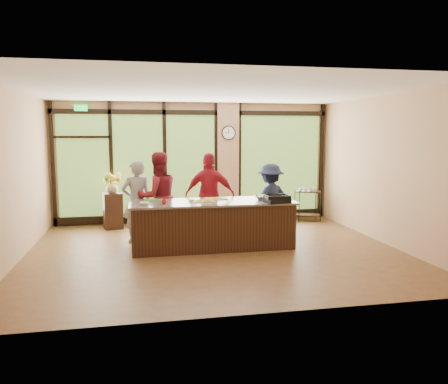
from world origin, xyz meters
name	(u,v)px	position (x,y,z in m)	size (l,w,h in m)	color
floor	(215,251)	(0.00, 0.00, 0.00)	(7.00, 7.00, 0.00)	brown
ceiling	(215,91)	(0.00, 0.00, 3.00)	(7.00, 7.00, 0.00)	silver
back_wall	(195,163)	(0.00, 3.00, 1.50)	(7.00, 7.00, 0.00)	tan
left_wall	(14,176)	(-3.50, 0.00, 1.50)	(6.00, 6.00, 0.00)	tan
right_wall	(386,170)	(3.50, 0.00, 1.50)	(6.00, 6.00, 0.00)	tan
window_wall	(201,167)	(0.16, 2.95, 1.39)	(6.90, 0.12, 3.00)	tan
island_base	(212,225)	(0.00, 0.30, 0.44)	(3.10, 1.00, 0.88)	black
countertop	(212,202)	(0.00, 0.30, 0.90)	(3.20, 1.10, 0.04)	slate
wall_clock	(229,133)	(0.85, 2.87, 2.25)	(0.36, 0.04, 0.36)	black
cook_left	(137,201)	(-1.45, 1.03, 0.85)	(0.62, 0.41, 1.69)	gray
cook_midleft	(158,197)	(-1.02, 1.05, 0.93)	(0.90, 0.70, 1.85)	maroon
cook_midright	(210,195)	(0.09, 1.16, 0.91)	(1.07, 0.44, 1.82)	maroon
cook_right	(270,199)	(1.44, 1.15, 0.79)	(1.02, 0.59, 1.58)	#1A2139
roasting_pan	(277,201)	(1.18, -0.11, 0.96)	(0.45, 0.35, 0.08)	black
mixing_bowl	(263,198)	(1.03, 0.30, 0.96)	(0.34, 0.34, 0.08)	silver
cutting_board_left	(153,200)	(-1.13, 0.66, 0.93)	(0.37, 0.28, 0.01)	#348530
cutting_board_center	(216,199)	(0.13, 0.58, 0.93)	(0.44, 0.33, 0.01)	gold
cutting_board_right	(203,201)	(-0.18, 0.30, 0.93)	(0.42, 0.31, 0.01)	gold
prep_bowl_near	(144,204)	(-1.31, 0.09, 0.95)	(0.17, 0.17, 0.05)	white
prep_bowl_mid	(207,200)	(-0.10, 0.28, 0.94)	(0.15, 0.15, 0.05)	white
prep_bowl_far	(191,200)	(-0.40, 0.41, 0.93)	(0.12, 0.12, 0.03)	white
red_ramekin	(164,202)	(-0.95, 0.09, 0.96)	(0.10, 0.10, 0.08)	#A91410
flower_stand	(113,211)	(-2.02, 2.47, 0.42)	(0.42, 0.42, 0.84)	black
flower_vase	(112,187)	(-2.02, 2.47, 0.99)	(0.28, 0.28, 0.29)	#9A7F54
bar_cart	(308,201)	(2.83, 2.43, 0.52)	(0.72, 0.57, 0.86)	black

